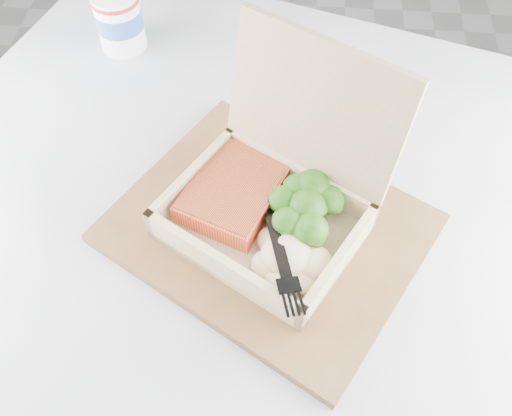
# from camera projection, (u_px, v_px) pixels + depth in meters

# --- Properties ---
(cafe_table) EXTENTS (1.12, 1.12, 0.76)m
(cafe_table) POSITION_uv_depth(u_px,v_px,m) (232.00, 291.00, 0.87)
(cafe_table) COLOR black
(cafe_table) RESTS_ON floor
(serving_tray) EXTENTS (0.44, 0.42, 0.01)m
(serving_tray) POSITION_uv_depth(u_px,v_px,m) (268.00, 229.00, 0.69)
(serving_tray) COLOR brown
(serving_tray) RESTS_ON cafe_table
(takeout_container) EXTENTS (0.29, 0.29, 0.20)m
(takeout_container) POSITION_uv_depth(u_px,v_px,m) (279.00, 187.00, 0.66)
(takeout_container) COLOR #9F885F
(takeout_container) RESTS_ON serving_tray
(salmon_fillet) EXTENTS (0.14, 0.16, 0.03)m
(salmon_fillet) POSITION_uv_depth(u_px,v_px,m) (235.00, 191.00, 0.69)
(salmon_fillet) COLOR #FF5531
(salmon_fillet) RESTS_ON takeout_container
(broccoli_pile) EXTENTS (0.10, 0.10, 0.04)m
(broccoli_pile) POSITION_uv_depth(u_px,v_px,m) (307.00, 212.00, 0.66)
(broccoli_pile) COLOR #3B7E1C
(broccoli_pile) RESTS_ON takeout_container
(mashed_potatoes) EXTENTS (0.09, 0.08, 0.03)m
(mashed_potatoes) POSITION_uv_depth(u_px,v_px,m) (287.00, 255.00, 0.63)
(mashed_potatoes) COLOR beige
(mashed_potatoes) RESTS_ON takeout_container
(plastic_fork) EXTENTS (0.06, 0.17, 0.03)m
(plastic_fork) POSITION_uv_depth(u_px,v_px,m) (273.00, 222.00, 0.64)
(plastic_fork) COLOR black
(plastic_fork) RESTS_ON mashed_potatoes
(paper_cup) EXTENTS (0.07, 0.07, 0.09)m
(paper_cup) POSITION_uv_depth(u_px,v_px,m) (119.00, 19.00, 0.86)
(paper_cup) COLOR white
(paper_cup) RESTS_ON cafe_table
(receipt) EXTENTS (0.11, 0.17, 0.00)m
(receipt) POSITION_uv_depth(u_px,v_px,m) (316.00, 120.00, 0.81)
(receipt) COLOR white
(receipt) RESTS_ON cafe_table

